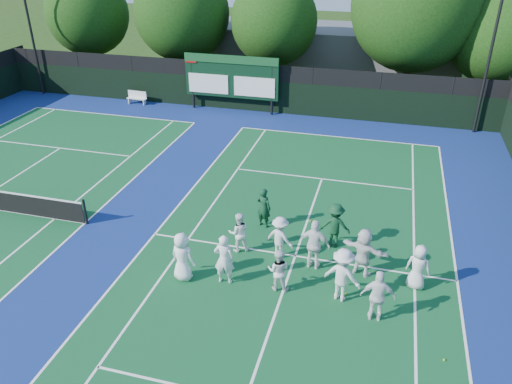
# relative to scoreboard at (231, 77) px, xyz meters

# --- Properties ---
(ground) EXTENTS (120.00, 120.00, 0.00)m
(ground) POSITION_rel_scoreboard_xyz_m (7.01, -15.59, -2.19)
(ground) COLOR #1E390F
(ground) RESTS_ON ground
(court_apron) EXTENTS (34.00, 32.00, 0.01)m
(court_apron) POSITION_rel_scoreboard_xyz_m (1.01, -14.59, -2.19)
(court_apron) COLOR navy
(court_apron) RESTS_ON ground
(near_court) EXTENTS (11.05, 23.85, 0.01)m
(near_court) POSITION_rel_scoreboard_xyz_m (7.01, -14.59, -2.18)
(near_court) COLOR #104F26
(near_court) RESTS_ON ground
(back_fence) EXTENTS (34.00, 0.08, 3.00)m
(back_fence) POSITION_rel_scoreboard_xyz_m (1.01, 0.41, -0.83)
(back_fence) COLOR black
(back_fence) RESTS_ON ground
(scoreboard) EXTENTS (6.00, 0.21, 3.55)m
(scoreboard) POSITION_rel_scoreboard_xyz_m (0.00, 0.00, 0.00)
(scoreboard) COLOR black
(scoreboard) RESTS_ON ground
(clubhouse) EXTENTS (18.00, 6.00, 4.00)m
(clubhouse) POSITION_rel_scoreboard_xyz_m (5.01, 8.41, -0.19)
(clubhouse) COLOR #58585D
(clubhouse) RESTS_ON ground
(light_pole_right) EXTENTS (1.20, 0.30, 10.12)m
(light_pole_right) POSITION_rel_scoreboard_xyz_m (14.51, 0.11, 4.11)
(light_pole_right) COLOR black
(light_pole_right) RESTS_ON ground
(bench) EXTENTS (1.37, 0.45, 0.85)m
(bench) POSITION_rel_scoreboard_xyz_m (-6.51, -0.22, -1.73)
(bench) COLOR white
(bench) RESTS_ON ground
(tree_a) EXTENTS (5.83, 5.83, 7.83)m
(tree_a) POSITION_rel_scoreboard_xyz_m (-11.83, 3.99, 2.57)
(tree_a) COLOR black
(tree_a) RESTS_ON ground
(tree_b) EXTENTS (6.48, 6.48, 8.50)m
(tree_b) POSITION_rel_scoreboard_xyz_m (-4.54, 3.99, 2.89)
(tree_b) COLOR black
(tree_b) RESTS_ON ground
(tree_c) EXTENTS (5.67, 5.67, 7.80)m
(tree_c) POSITION_rel_scoreboard_xyz_m (1.91, 3.99, 2.62)
(tree_c) COLOR black
(tree_c) RESTS_ON ground
(tree_d) EXTENTS (7.78, 7.78, 10.09)m
(tree_d) POSITION_rel_scoreboard_xyz_m (10.63, 3.99, 3.81)
(tree_d) COLOR black
(tree_d) RESTS_ON ground
(tree_e) EXTENTS (5.69, 5.69, 7.54)m
(tree_e) POSITION_rel_scoreboard_xyz_m (15.61, 3.99, 2.35)
(tree_e) COLOR black
(tree_e) RESTS_ON ground
(tennis_ball_0) EXTENTS (0.07, 0.07, 0.07)m
(tennis_ball_0) POSITION_rel_scoreboard_xyz_m (4.99, -14.80, -2.16)
(tennis_ball_0) COLOR #A9C417
(tennis_ball_0) RESTS_ON ground
(tennis_ball_2) EXTENTS (0.07, 0.07, 0.07)m
(tennis_ball_2) POSITION_rel_scoreboard_xyz_m (11.87, -18.32, -2.16)
(tennis_ball_2) COLOR #A9C417
(tennis_ball_2) RESTS_ON ground
(tennis_ball_4) EXTENTS (0.07, 0.07, 0.07)m
(tennis_ball_4) POSITION_rel_scoreboard_xyz_m (7.13, -12.12, -2.16)
(tennis_ball_4) COLOR #A9C417
(tennis_ball_4) RESTS_ON ground
(tennis_ball_5) EXTENTS (0.07, 0.07, 0.07)m
(tennis_ball_5) POSITION_rel_scoreboard_xyz_m (8.99, -16.24, -2.16)
(tennis_ball_5) COLOR #A9C417
(tennis_ball_5) RESTS_ON ground
(player_front_0) EXTENTS (0.96, 0.74, 1.74)m
(player_front_0) POSITION_rel_scoreboard_xyz_m (3.65, -16.80, -1.32)
(player_front_0) COLOR white
(player_front_0) RESTS_ON ground
(player_front_1) EXTENTS (0.71, 0.51, 1.82)m
(player_front_1) POSITION_rel_scoreboard_xyz_m (5.04, -16.63, -1.28)
(player_front_1) COLOR white
(player_front_1) RESTS_ON ground
(player_front_2) EXTENTS (0.75, 0.60, 1.49)m
(player_front_2) POSITION_rel_scoreboard_xyz_m (6.82, -16.51, -1.44)
(player_front_2) COLOR silver
(player_front_2) RESTS_ON ground
(player_front_3) EXTENTS (1.34, 1.00, 1.84)m
(player_front_3) POSITION_rel_scoreboard_xyz_m (8.83, -16.46, -1.27)
(player_front_3) COLOR silver
(player_front_3) RESTS_ON ground
(player_front_4) EXTENTS (1.04, 0.48, 1.74)m
(player_front_4) POSITION_rel_scoreboard_xyz_m (9.95, -17.13, -1.32)
(player_front_4) COLOR white
(player_front_4) RESTS_ON ground
(player_back_0) EXTENTS (0.92, 0.84, 1.54)m
(player_back_0) POSITION_rel_scoreboard_xyz_m (4.96, -14.75, -1.42)
(player_back_0) COLOR white
(player_back_0) RESTS_ON ground
(player_back_1) EXTENTS (1.18, 0.93, 1.60)m
(player_back_1) POSITION_rel_scoreboard_xyz_m (6.47, -14.73, -1.39)
(player_back_1) COLOR silver
(player_back_1) RESTS_ON ground
(player_back_2) EXTENTS (1.15, 0.61, 1.87)m
(player_back_2) POSITION_rel_scoreboard_xyz_m (7.74, -15.07, -1.26)
(player_back_2) COLOR white
(player_back_2) RESTS_ON ground
(player_back_3) EXTENTS (1.71, 1.02, 1.75)m
(player_back_3) POSITION_rel_scoreboard_xyz_m (9.36, -14.99, -1.31)
(player_back_3) COLOR silver
(player_back_3) RESTS_ON ground
(player_back_4) EXTENTS (0.88, 0.68, 1.59)m
(player_back_4) POSITION_rel_scoreboard_xyz_m (11.12, -15.24, -1.40)
(player_back_4) COLOR silver
(player_back_4) RESTS_ON ground
(coach_left) EXTENTS (0.70, 0.56, 1.65)m
(coach_left) POSITION_rel_scoreboard_xyz_m (5.41, -12.89, -1.37)
(coach_left) COLOR #0E361F
(coach_left) RESTS_ON ground
(coach_right) EXTENTS (1.16, 0.71, 1.73)m
(coach_right) POSITION_rel_scoreboard_xyz_m (8.23, -13.54, -1.33)
(coach_right) COLOR #103B1F
(coach_right) RESTS_ON ground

